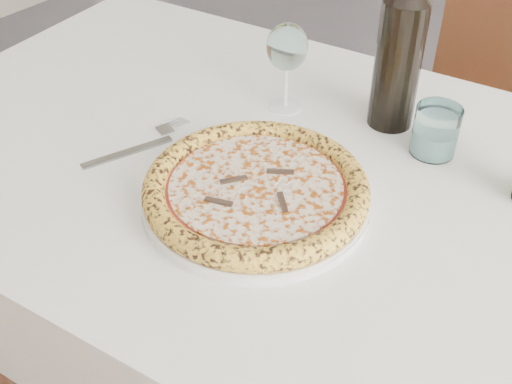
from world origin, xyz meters
TOP-DOWN VIEW (x-y plane):
  - dining_table at (-0.03, 0.28)m, footprint 1.50×0.99m
  - chair_far at (0.02, 1.01)m, footprint 0.45×0.45m
  - plate at (-0.03, 0.18)m, footprint 0.33×0.33m
  - pizza at (-0.03, 0.18)m, footprint 0.33×0.33m
  - fork at (-0.27, 0.18)m, footprint 0.07×0.22m
  - wine_glass at (-0.15, 0.42)m, footprint 0.07×0.07m
  - tumbler at (0.11, 0.46)m, footprint 0.07×0.07m
  - wine_bottle at (0.02, 0.49)m, footprint 0.08×0.08m

SIDE VIEW (x-z plane):
  - chair_far at x=0.02m, z-range 0.07..1.00m
  - dining_table at x=-0.03m, z-range 0.29..1.04m
  - fork at x=-0.27m, z-range 0.76..0.76m
  - plate at x=-0.03m, z-range 0.76..0.77m
  - pizza at x=-0.03m, z-range 0.77..0.80m
  - tumbler at x=0.11m, z-range 0.75..0.83m
  - wine_glass at x=-0.15m, z-range 0.79..0.95m
  - wine_bottle at x=0.02m, z-range 0.73..1.04m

